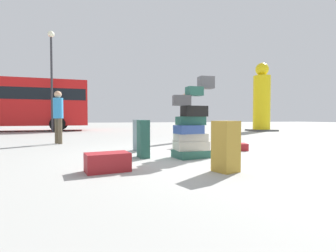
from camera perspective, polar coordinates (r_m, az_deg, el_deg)
The scene contains 14 objects.
ground_plane at distance 5.52m, azimuth 5.90°, elevation -6.66°, with size 80.00×80.00×0.00m, color #9E9E99.
suitcase_tower at distance 5.14m, azimuth 5.38°, elevation -0.67°, with size 0.96×0.66×1.69m.
suitcase_slate_foreground_far at distance 6.24m, azimuth -6.60°, elevation -2.11°, with size 0.21×0.37×0.77m, color gray.
suitcase_teal_white_trunk at distance 5.18m, azimuth -5.67°, elevation -2.91°, with size 0.20×0.39×0.77m, color #26594C.
suitcase_brown_upright_blue at distance 7.62m, azimuth 4.17°, elevation -3.69°, with size 0.58×0.42×0.16m, color olive.
suitcase_maroon_left_side at distance 3.96m, azimuth -13.61°, elevation -7.99°, with size 0.65×0.39×0.29m, color maroon.
suitcase_maroon_foreground_near at distance 6.88m, azimuth 4.54°, elevation -3.82°, with size 0.77×0.33×0.27m, color maroon.
suitcase_maroon_right_side at distance 6.51m, azimuth 14.23°, elevation -4.63°, with size 0.76×0.36×0.17m, color maroon.
suitcase_tan_behind_tower at distance 3.90m, azimuth 13.01°, elevation -4.53°, with size 0.31×0.32×0.77m, color #B28C33.
person_bearded_onlooker at distance 8.62m, azimuth 4.10°, elevation 3.07°, with size 0.30×0.33×1.67m.
person_tourist_with_camera at distance 8.58m, azimuth -23.73°, elevation 2.85°, with size 0.30×0.30×1.66m.
yellow_dummy_statue at distance 16.61m, azimuth 20.56°, elevation 5.40°, with size 1.43×1.43×4.21m.
parked_bus at distance 18.15m, azimuth -33.66°, elevation 4.76°, with size 9.96×3.22×3.15m.
lamp_post at distance 16.01m, azimuth -25.00°, elevation 12.33°, with size 0.36×0.36×5.73m.
Camera 1 is at (-1.95, -5.10, 0.82)m, focal length 26.76 mm.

